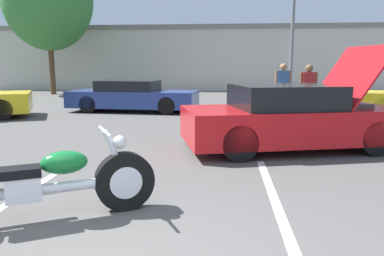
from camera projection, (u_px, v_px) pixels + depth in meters
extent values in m
cube|color=white|center=(7.00, 204.00, 4.66)|extent=(0.12, 4.81, 0.01)
cube|color=white|center=(280.00, 213.00, 4.38)|extent=(0.12, 4.81, 0.01)
cube|color=beige|center=(210.00, 59.00, 26.79)|extent=(32.00, 4.00, 4.40)
cube|color=slate|center=(210.00, 29.00, 26.45)|extent=(32.00, 4.20, 0.30)
cylinder|color=slate|center=(293.00, 9.00, 18.54)|extent=(0.18, 0.18, 9.00)
cylinder|color=brown|center=(52.00, 66.00, 22.50)|extent=(0.32, 0.32, 3.33)
cylinder|color=black|center=(125.00, 181.00, 4.45)|extent=(0.70, 0.47, 0.70)
cylinder|color=silver|center=(125.00, 181.00, 4.45)|extent=(0.42, 0.33, 0.39)
cylinder|color=silver|center=(38.00, 190.00, 4.08)|extent=(1.50, 0.86, 0.12)
cube|color=silver|center=(23.00, 188.00, 4.02)|extent=(0.43, 0.38, 0.28)
ellipsoid|color=#146B2D|center=(64.00, 162.00, 4.15)|extent=(0.58, 0.48, 0.26)
cube|color=black|center=(7.00, 173.00, 3.94)|extent=(0.71, 0.54, 0.10)
cylinder|color=silver|center=(116.00, 155.00, 4.36)|extent=(0.30, 0.21, 0.63)
cylinder|color=silver|center=(105.00, 131.00, 4.27)|extent=(0.36, 0.64, 0.04)
sphere|color=silver|center=(119.00, 142.00, 4.36)|extent=(0.16, 0.16, 0.16)
cube|color=red|center=(291.00, 124.00, 7.69)|extent=(4.69, 2.89, 0.67)
cube|color=black|center=(284.00, 96.00, 7.57)|extent=(2.32, 2.11, 0.47)
cylinder|color=black|center=(375.00, 138.00, 7.15)|extent=(0.71, 0.38, 0.67)
cylinder|color=black|center=(331.00, 125.00, 8.74)|extent=(0.71, 0.38, 0.67)
cylinder|color=black|center=(239.00, 143.00, 6.71)|extent=(0.71, 0.38, 0.67)
cylinder|color=black|center=(218.00, 128.00, 8.29)|extent=(0.71, 0.38, 0.67)
cube|color=red|center=(350.00, 77.00, 7.74)|extent=(1.31, 1.88, 1.27)
cube|color=#4C4C51|center=(346.00, 109.00, 7.84)|extent=(0.84, 1.14, 0.28)
cylinder|color=black|center=(2.00, 110.00, 11.77)|extent=(0.70, 0.48, 0.67)
cylinder|color=black|center=(8.00, 105.00, 13.36)|extent=(0.70, 0.48, 0.67)
cube|color=navy|center=(134.00, 99.00, 14.09)|extent=(4.87, 2.16, 0.61)
cube|color=black|center=(129.00, 86.00, 14.04)|extent=(2.26, 1.77, 0.38)
cylinder|color=black|center=(167.00, 106.00, 13.12)|extent=(0.65, 0.27, 0.63)
cylinder|color=black|center=(176.00, 102.00, 14.63)|extent=(0.65, 0.27, 0.63)
cylinder|color=black|center=(88.00, 104.00, 13.60)|extent=(0.65, 0.27, 0.63)
cylinder|color=black|center=(105.00, 101.00, 15.12)|extent=(0.65, 0.27, 0.63)
cylinder|color=black|center=(377.00, 103.00, 13.89)|extent=(0.74, 0.37, 0.71)
cylinder|color=#333338|center=(279.00, 105.00, 12.20)|extent=(0.12, 0.12, 0.87)
cylinder|color=#333338|center=(285.00, 105.00, 12.19)|extent=(0.12, 0.12, 0.87)
cube|color=#335B93|center=(283.00, 81.00, 12.07)|extent=(0.36, 0.20, 0.69)
cylinder|color=#9E704C|center=(276.00, 80.00, 12.08)|extent=(0.08, 0.08, 0.62)
cylinder|color=#9E704C|center=(290.00, 80.00, 12.04)|extent=(0.08, 0.08, 0.62)
sphere|color=#9E704C|center=(284.00, 67.00, 11.99)|extent=(0.23, 0.23, 0.23)
cylinder|color=gray|center=(304.00, 109.00, 11.27)|extent=(0.12, 0.12, 0.85)
cylinder|color=gray|center=(311.00, 109.00, 11.25)|extent=(0.12, 0.12, 0.85)
cube|color=maroon|center=(308.00, 84.00, 11.13)|extent=(0.36, 0.20, 0.67)
cylinder|color=brown|center=(301.00, 82.00, 11.15)|extent=(0.08, 0.08, 0.60)
cylinder|color=brown|center=(316.00, 82.00, 11.11)|extent=(0.08, 0.08, 0.60)
sphere|color=brown|center=(309.00, 68.00, 11.06)|extent=(0.23, 0.23, 0.23)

